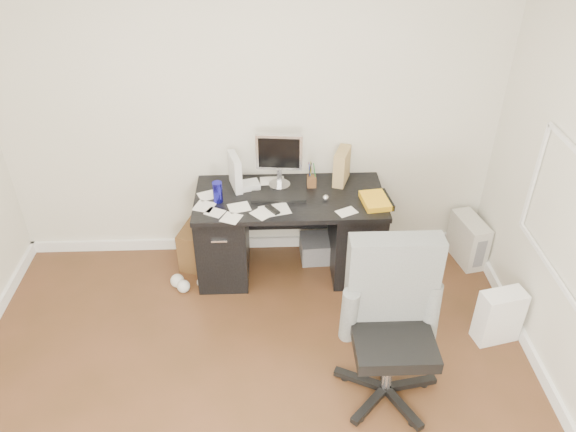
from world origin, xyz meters
name	(u,v)px	position (x,y,z in m)	size (l,w,h in m)	color
room_shell	(246,218)	(0.03, 0.03, 1.66)	(4.02, 4.02, 2.71)	beige
desk	(290,232)	(0.30, 1.65, 0.40)	(1.50, 0.70, 0.75)	black
loose_papers	(264,200)	(0.10, 1.60, 0.75)	(1.10, 0.60, 0.00)	silver
lcd_monitor	(279,161)	(0.22, 1.81, 0.98)	(0.37, 0.21, 0.46)	silver
keyboard	(279,197)	(0.21, 1.63, 0.76)	(0.42, 0.14, 0.02)	black
computer_mouse	(326,198)	(0.58, 1.57, 0.78)	(0.05, 0.05, 0.05)	silver
travel_mug	(218,192)	(-0.26, 1.59, 0.83)	(0.08, 0.08, 0.17)	#171592
white_binder	(235,172)	(-0.13, 1.80, 0.89)	(0.11, 0.25, 0.28)	silver
magazine_file	(342,166)	(0.73, 1.86, 0.89)	(0.12, 0.24, 0.28)	olive
pen_cup	(312,175)	(0.48, 1.79, 0.86)	(0.09, 0.09, 0.22)	#562F18
yellow_book	(376,201)	(0.96, 1.52, 0.77)	(0.21, 0.26, 0.05)	yellow
paper_remote	(275,209)	(0.18, 1.45, 0.76)	(0.23, 0.18, 0.02)	silver
office_chair	(394,332)	(0.89, 0.33, 0.58)	(0.65, 0.65, 1.15)	#555855
pc_tower	(468,240)	(1.85, 1.75, 0.20)	(0.18, 0.41, 0.41)	#B2AEA1
shopping_bag	(499,316)	(1.79, 0.80, 0.22)	(0.32, 0.23, 0.43)	white
wicker_basket	(206,246)	(-0.42, 1.77, 0.18)	(0.37, 0.37, 0.37)	#4D2C17
desk_printer	(320,248)	(0.57, 1.81, 0.10)	(0.34, 0.28, 0.20)	slate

